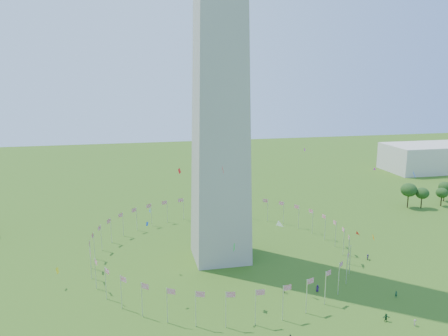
{
  "coord_description": "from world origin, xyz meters",
  "views": [
    {
      "loc": [
        -26.74,
        -78.63,
        57.64
      ],
      "look_at": [
        -2.06,
        35.0,
        32.62
      ],
      "focal_mm": 35.0,
      "sensor_mm": 36.0,
      "label": 1
    }
  ],
  "objects": [
    {
      "name": "flag_ring",
      "position": [
        -0.0,
        50.0,
        4.5
      ],
      "size": [
        80.24,
        80.24,
        9.0
      ],
      "color": "silver",
      "rests_on": "ground"
    },
    {
      "name": "kites_aloft",
      "position": [
        5.48,
        22.98,
        21.15
      ],
      "size": [
        99.64,
        58.39,
        33.68
      ],
      "color": "white",
      "rests_on": "ground"
    },
    {
      "name": "gov_building_east_a",
      "position": [
        150.0,
        150.0,
        8.0
      ],
      "size": [
        50.0,
        30.0,
        16.0
      ],
      "primitive_type": "cube",
      "color": "beige",
      "rests_on": "ground"
    }
  ]
}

